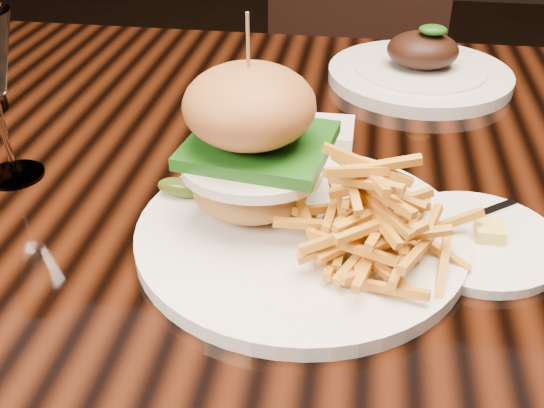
# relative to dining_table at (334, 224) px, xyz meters

# --- Properties ---
(dining_table) EXTENTS (1.60, 0.90, 0.75)m
(dining_table) POSITION_rel_dining_table_xyz_m (0.00, 0.00, 0.00)
(dining_table) COLOR black
(dining_table) RESTS_ON ground
(burger_plate) EXTENTS (0.31, 0.31, 0.21)m
(burger_plate) POSITION_rel_dining_table_xyz_m (-0.03, -0.14, 0.13)
(burger_plate) COLOR silver
(burger_plate) RESTS_ON dining_table
(side_saucer) EXTENTS (0.16, 0.16, 0.02)m
(side_saucer) POSITION_rel_dining_table_xyz_m (0.14, -0.12, 0.08)
(side_saucer) COLOR silver
(side_saucer) RESTS_ON dining_table
(ramekin) EXTENTS (0.09, 0.09, 0.03)m
(ramekin) POSITION_rel_dining_table_xyz_m (-0.02, 0.04, 0.09)
(ramekin) COLOR silver
(ramekin) RESTS_ON dining_table
(far_dish) EXTENTS (0.26, 0.26, 0.09)m
(far_dish) POSITION_rel_dining_table_xyz_m (0.10, 0.27, 0.09)
(far_dish) COLOR silver
(far_dish) RESTS_ON dining_table
(chair_far) EXTENTS (0.52, 0.52, 0.95)m
(chair_far) POSITION_rel_dining_table_xyz_m (-0.02, 0.89, -0.13)
(chair_far) COLOR black
(chair_far) RESTS_ON ground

